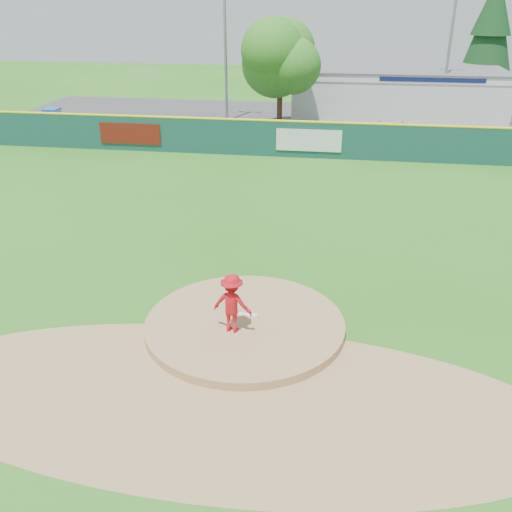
% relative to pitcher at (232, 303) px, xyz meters
% --- Properties ---
extents(ground, '(120.00, 120.00, 0.00)m').
position_rel_pitcher_xyz_m(ground, '(0.24, 0.50, -1.07)').
color(ground, '#286B19').
rests_on(ground, ground).
extents(pitchers_mound, '(5.50, 5.50, 0.50)m').
position_rel_pitcher_xyz_m(pitchers_mound, '(0.24, 0.50, -1.07)').
color(pitchers_mound, '#9E774C').
rests_on(pitchers_mound, ground).
extents(pitching_rubber, '(0.60, 0.15, 0.04)m').
position_rel_pitcher_xyz_m(pitching_rubber, '(0.24, 0.80, -0.80)').
color(pitching_rubber, white).
rests_on(pitching_rubber, pitchers_mound).
extents(infield_dirt_arc, '(15.40, 15.40, 0.01)m').
position_rel_pitcher_xyz_m(infield_dirt_arc, '(0.24, -2.50, -1.07)').
color(infield_dirt_arc, '#9E774C').
rests_on(infield_dirt_arc, ground).
extents(parking_lot, '(44.00, 16.00, 0.02)m').
position_rel_pitcher_xyz_m(parking_lot, '(0.24, 27.50, -1.06)').
color(parking_lot, '#38383A').
rests_on(parking_lot, ground).
extents(pitcher, '(1.15, 0.78, 1.64)m').
position_rel_pitcher_xyz_m(pitcher, '(0.00, 0.00, 0.00)').
color(pitcher, '#B70F18').
rests_on(pitcher, pitchers_mound).
extents(van, '(4.31, 2.10, 1.18)m').
position_rel_pitcher_xyz_m(van, '(5.80, 23.41, -0.46)').
color(van, silver).
rests_on(van, parking_lot).
extents(pool_building_grp, '(15.20, 8.20, 3.31)m').
position_rel_pitcher_xyz_m(pool_building_grp, '(6.24, 32.50, 0.59)').
color(pool_building_grp, silver).
rests_on(pool_building_grp, ground).
extents(fence_banners, '(13.88, 0.04, 1.20)m').
position_rel_pitcher_xyz_m(fence_banners, '(-4.44, 18.42, -0.07)').
color(fence_banners, '#5F150D').
rests_on(fence_banners, ground).
extents(playground_slide, '(0.95, 2.67, 1.47)m').
position_rel_pitcher_xyz_m(playground_slide, '(-16.51, 22.60, -0.32)').
color(playground_slide, blue).
rests_on(playground_slide, ground).
extents(outfield_fence, '(40.00, 0.14, 2.07)m').
position_rel_pitcher_xyz_m(outfield_fence, '(0.24, 18.50, 0.02)').
color(outfield_fence, '#133F39').
rests_on(outfield_fence, ground).
extents(deciduous_tree, '(5.60, 5.60, 7.36)m').
position_rel_pitcher_xyz_m(deciduous_tree, '(-1.76, 25.50, 3.48)').
color(deciduous_tree, '#382314').
rests_on(deciduous_tree, ground).
extents(conifer_tree, '(4.40, 4.40, 9.50)m').
position_rel_pitcher_xyz_m(conifer_tree, '(13.24, 36.50, 4.47)').
color(conifer_tree, '#382314').
rests_on(conifer_tree, ground).
extents(light_pole_left, '(1.75, 0.25, 11.00)m').
position_rel_pitcher_xyz_m(light_pole_left, '(-5.76, 27.50, 4.98)').
color(light_pole_left, gray).
rests_on(light_pole_left, ground).
extents(light_pole_right, '(1.75, 0.25, 10.00)m').
position_rel_pitcher_xyz_m(light_pole_right, '(9.24, 29.50, 4.47)').
color(light_pole_right, gray).
rests_on(light_pole_right, ground).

